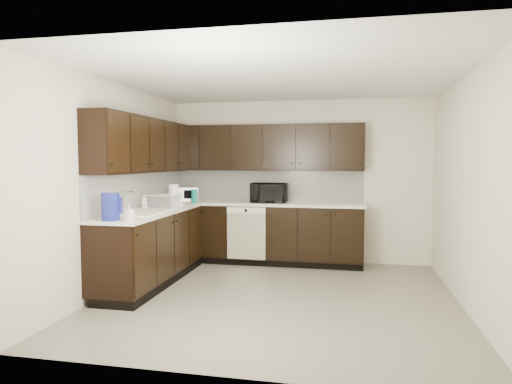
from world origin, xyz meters
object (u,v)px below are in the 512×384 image
blue_pitcher (110,207)px  microwave (269,193)px  toaster_oven (187,194)px  storage_bin (164,201)px  sink (141,218)px

blue_pitcher → microwave: bearing=64.1°
toaster_oven → storage_bin: toaster_oven is taller
sink → blue_pitcher: size_ratio=2.80×
storage_bin → blue_pitcher: blue_pitcher is taller
sink → toaster_oven: size_ratio=2.48×
sink → microwave: size_ratio=1.55×
storage_bin → blue_pitcher: bearing=-89.2°
toaster_oven → blue_pitcher: (0.05, -2.48, 0.04)m
microwave → storage_bin: bearing=-146.2°
microwave → sink: bearing=-128.3°
toaster_oven → blue_pitcher: blue_pitcher is taller
sink → blue_pitcher: blue_pitcher is taller
microwave → blue_pitcher: size_ratio=1.81×
toaster_oven → storage_bin: 1.02m
sink → toaster_oven: 1.80m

